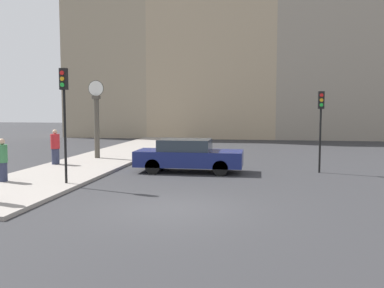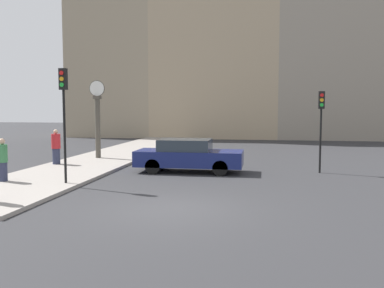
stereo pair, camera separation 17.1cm
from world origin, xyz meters
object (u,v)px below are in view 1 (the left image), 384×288
object	(u,v)px
street_clock	(97,119)
traffic_light_near	(64,102)
pedestrian_red_top	(55,147)
traffic_light_far	(321,114)
sedan_car	(188,155)
pedestrian_green_hoodie	(2,160)

from	to	relation	value
street_clock	traffic_light_near	bearing A→B (deg)	-76.77
street_clock	pedestrian_red_top	xyz separation A→B (m)	(-1.02, -2.75, -1.30)
traffic_light_far	street_clock	world-z (taller)	street_clock
sedan_car	pedestrian_red_top	xyz separation A→B (m)	(-6.60, 0.65, 0.20)
traffic_light_far	pedestrian_red_top	xyz separation A→B (m)	(-12.31, -0.07, -1.61)
sedan_car	traffic_light_far	world-z (taller)	traffic_light_far
sedan_car	pedestrian_green_hoodie	distance (m)	7.52
traffic_light_far	pedestrian_green_hoodie	bearing A→B (deg)	-158.06
traffic_light_near	pedestrian_green_hoodie	size ratio (longest dim) A/B	2.59
traffic_light_far	pedestrian_red_top	distance (m)	12.41
traffic_light_far	street_clock	size ratio (longest dim) A/B	0.85
sedan_car	pedestrian_green_hoodie	bearing A→B (deg)	-146.81
street_clock	pedestrian_green_hoodie	size ratio (longest dim) A/B	2.61
street_clock	pedestrian_green_hoodie	xyz separation A→B (m)	(-0.72, -7.51, -1.33)
traffic_light_near	traffic_light_far	size ratio (longest dim) A/B	1.16
sedan_car	pedestrian_green_hoodie	xyz separation A→B (m)	(-6.29, -4.11, 0.17)
traffic_light_near	street_clock	bearing A→B (deg)	103.23
pedestrian_red_top	pedestrian_green_hoodie	bearing A→B (deg)	-86.29
sedan_car	traffic_light_far	size ratio (longest dim) A/B	1.32
sedan_car	traffic_light_near	xyz separation A→B (m)	(-3.82, -4.07, 2.32)
pedestrian_red_top	pedestrian_green_hoodie	xyz separation A→B (m)	(0.31, -4.76, -0.03)
traffic_light_near	sedan_car	bearing A→B (deg)	46.86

